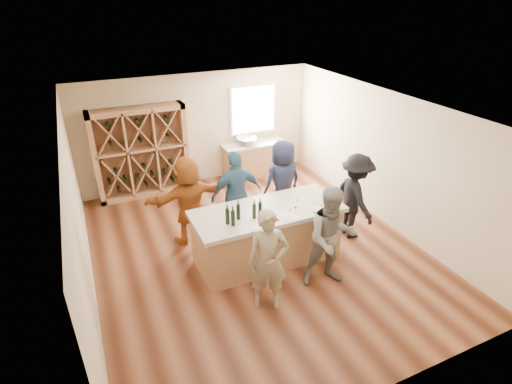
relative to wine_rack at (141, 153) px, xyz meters
name	(u,v)px	position (x,y,z in m)	size (l,w,h in m)	color
floor	(256,251)	(1.50, -3.27, -1.15)	(6.00, 7.00, 0.10)	brown
ceiling	(255,107)	(1.50, -3.27, 1.75)	(6.00, 7.00, 0.10)	white
wall_back	(198,129)	(1.50, 0.28, 0.30)	(6.00, 0.10, 2.80)	beige
wall_front	(389,316)	(1.50, -6.82, 0.30)	(6.00, 0.10, 2.80)	beige
wall_left	(75,222)	(-1.55, -3.27, 0.30)	(0.10, 7.00, 2.80)	beige
wall_right	(388,159)	(4.55, -3.27, 0.30)	(0.10, 7.00, 2.80)	beige
window_frame	(253,109)	(3.00, 0.20, 0.65)	(1.30, 0.06, 1.30)	white
window_pane	(254,110)	(3.00, 0.17, 0.65)	(1.18, 0.01, 1.18)	white
wine_rack	(141,153)	(0.00, 0.00, 0.00)	(2.20, 0.45, 2.20)	#A77650
back_counter_base	(254,160)	(2.90, -0.07, -0.67)	(1.60, 0.58, 0.86)	#A77650
back_counter_top	(254,144)	(2.90, -0.07, -0.21)	(1.70, 0.62, 0.06)	#B7A896
sink	(247,141)	(2.70, -0.07, -0.09)	(0.54, 0.54, 0.19)	silver
faucet	(244,137)	(2.70, 0.11, -0.03)	(0.02, 0.02, 0.30)	silver
tasting_counter_base	(267,237)	(1.57, -3.65, -0.60)	(2.60, 1.00, 1.00)	#A77650
tasting_counter_top	(268,211)	(1.57, -3.65, -0.06)	(2.72, 1.12, 0.08)	#B7A896
wine_bottle_a	(227,216)	(0.75, -3.80, 0.12)	(0.07, 0.07, 0.28)	black
wine_bottle_b	(233,218)	(0.81, -3.89, 0.12)	(0.07, 0.07, 0.28)	black
wine_bottle_c	(238,212)	(0.97, -3.74, 0.12)	(0.07, 0.07, 0.27)	black
wine_bottle_d	(254,211)	(1.22, -3.82, 0.11)	(0.07, 0.07, 0.26)	black
wine_bottle_e	(260,209)	(1.35, -3.80, 0.11)	(0.07, 0.07, 0.27)	black
wine_glass_a	(266,220)	(1.32, -4.07, 0.06)	(0.06, 0.06, 0.16)	white
wine_glass_b	(289,213)	(1.77, -4.06, 0.07)	(0.07, 0.07, 0.19)	white
wine_glass_c	(315,208)	(2.27, -4.09, 0.07)	(0.07, 0.07, 0.18)	white
wine_glass_d	(296,203)	(2.05, -3.80, 0.08)	(0.07, 0.07, 0.19)	white
wine_glass_e	(322,200)	(2.53, -3.92, 0.08)	(0.08, 0.08, 0.20)	white
tasting_menu_a	(258,226)	(1.19, -4.08, -0.02)	(0.22, 0.30, 0.00)	white
tasting_menu_b	(290,215)	(1.82, -4.00, -0.02)	(0.22, 0.31, 0.00)	white
tasting_menu_c	(318,210)	(2.38, -4.03, -0.02)	(0.22, 0.30, 0.00)	white
person_near_left	(268,261)	(1.04, -4.75, -0.23)	(0.63, 0.46, 1.73)	gray
person_near_right	(332,238)	(2.25, -4.67, -0.19)	(0.88, 0.49, 1.82)	slate
person_server	(355,197)	(3.52, -3.61, -0.21)	(1.15, 0.54, 1.78)	black
person_far_mid	(237,194)	(1.40, -2.57, -0.19)	(1.07, 0.55, 1.82)	#335972
person_far_right	(282,182)	(2.49, -2.47, -0.18)	(0.90, 0.59, 1.84)	#191E38
person_far_left	(189,200)	(0.46, -2.42, -0.19)	(1.68, 0.60, 1.81)	#994C19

